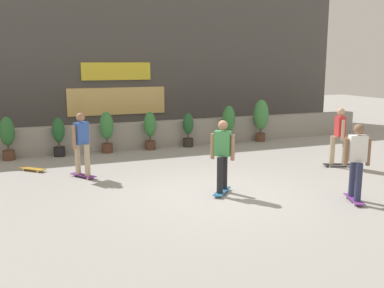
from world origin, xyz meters
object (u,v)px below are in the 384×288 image
Objects in this scene: potted_plant_2 at (107,130)px; potted_plant_4 at (188,129)px; skateboard_near_camera at (32,169)px; potted_plant_3 at (150,129)px; potted_plant_5 at (229,122)px; potted_plant_1 at (59,135)px; skater_far_right at (357,159)px; potted_plant_6 at (261,117)px; skater_foreground at (222,154)px; skater_far_left at (340,134)px; skater_by_wall_left at (82,142)px; potted_plant_0 at (7,136)px.

potted_plant_2 is 1.13× the size of potted_plant_4.
potted_plant_4 reaches higher than skateboard_near_camera.
potted_plant_3 is 0.93× the size of potted_plant_5.
potted_plant_1 is 9.03m from skater_far_right.
potted_plant_2 is at bearing 35.76° from skateboard_near_camera.
potted_plant_6 reaches higher than potted_plant_5.
skateboard_near_camera is (-3.89, -1.74, -0.66)m from potted_plant_3.
skater_foreground is 4.41m from skater_far_left.
skater_foreground and skater_far_left have the same top height.
potted_plant_5 is at bearing 62.37° from skater_foreground.
potted_plant_3 reaches higher than skateboard_near_camera.
potted_plant_4 is at bearing 76.52° from skater_foreground.
skater_far_left is (7.32, -4.42, 0.26)m from potted_plant_1.
potted_plant_6 is (7.36, -0.00, 0.25)m from potted_plant_1.
skater_far_left is (5.79, -4.42, 0.17)m from potted_plant_2.
skater_far_left is at bearing -45.76° from potted_plant_3.
skater_far_left is 7.14m from skater_by_wall_left.
potted_plant_0 is 8.86m from potted_plant_6.
skater_by_wall_left is at bearing -112.16° from potted_plant_2.
potted_plant_3 is (3.01, -0.00, 0.04)m from potted_plant_1.
potted_plant_5 reaches higher than potted_plant_1.
skater_far_right and skater_by_wall_left have the same top height.
skateboard_near_camera is (-5.29, -1.74, -0.58)m from potted_plant_4.
skater_far_left is (-0.04, -4.42, 0.01)m from potted_plant_6.
skateboard_near_camera is at bearing -161.83° from potted_plant_4.
potted_plant_0 is at bearing 180.00° from potted_plant_3.
potted_plant_3 reaches higher than potted_plant_4.
potted_plant_2 is 4.47m from potted_plant_5.
skater_far_left is (1.32, -4.42, 0.14)m from potted_plant_5.
potted_plant_6 is at bearing 0.00° from potted_plant_3.
skater_by_wall_left is (-5.68, -2.96, 0.14)m from potted_plant_5.
skateboard_near_camera is at bearing -116.85° from potted_plant_1.
skater_foreground is 3.81m from skater_by_wall_left.
potted_plant_6 is 7.42m from skater_far_right.
skateboard_near_camera is (-2.41, -1.74, -0.71)m from potted_plant_2.
skater_by_wall_left reaches higher than potted_plant_6.
potted_plant_2 is 1.48m from potted_plant_3.
potted_plant_6 is 7.63m from skater_by_wall_left.
skater_by_wall_left is 2.39× the size of skateboard_near_camera.
skater_far_right is 1.00× the size of skater_far_left.
potted_plant_1 is 0.92× the size of potted_plant_2.
potted_plant_0 is 0.79× the size of skater_by_wall_left.
skateboard_near_camera is at bearing 135.64° from skater_foreground.
skater_foreground is (4.57, -5.60, 0.18)m from potted_plant_0.
skater_far_right is (-1.89, -7.17, 0.01)m from potted_plant_6.
potted_plant_0 is 0.98× the size of potted_plant_2.
skater_far_right is 1.00× the size of skater_foreground.
potted_plant_4 is at bearing 18.17° from skateboard_near_camera.
potted_plant_6 is 7.06m from skater_foreground.
skater_foreground is 2.39× the size of skateboard_near_camera.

